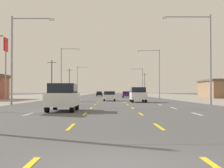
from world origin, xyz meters
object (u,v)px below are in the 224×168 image
Objects in this scene: sedan_center_turn_mid at (109,96)px; sedan_center_turn_farther at (110,93)px; streetlight_right_row_1 at (157,70)px; streetlight_right_row_2 at (141,80)px; sedan_inner_right_midfar at (126,94)px; streetlight_left_row_2 at (78,79)px; suv_inner_right_near at (138,94)px; suv_inner_left_nearest at (63,97)px; streetlight_left_row_1 at (63,69)px; streetlight_right_row_0 at (205,51)px; sedan_inner_left_far at (99,94)px; pole_sign_left_row_1 at (6,54)px; streetlight_left_row_0 at (17,53)px.

sedan_center_turn_mid and sedan_center_turn_farther have the same top height.
streetlight_right_row_1 is 1.17× the size of streetlight_right_row_2.
streetlight_left_row_2 is at bearing 116.62° from sedan_inner_right_midfar.
sedan_center_turn_farther is 60.47m from streetlight_right_row_1.
suv_inner_right_near is 1.09× the size of sedan_center_turn_farther.
suv_inner_left_nearest is 0.47× the size of streetlight_left_row_1.
streetlight_right_row_2 is (6.15, 59.71, 4.05)m from suv_inner_right_near.
sedan_center_turn_farther is 95.11m from streetlight_right_row_0.
suv_inner_left_nearest is 47.09m from streetlight_right_row_1.
suv_inner_right_near is at bearing -83.38° from sedan_inner_left_far.
streetlight_left_row_1 reaches higher than streetlight_left_row_2.
pole_sign_left_row_1 reaches higher than streetlight_right_row_0.
streetlight_left_row_0 is at bearing -119.57° from sedan_center_turn_mid.
sedan_inner_right_midfar is (3.90, 26.38, 0.00)m from sedan_center_turn_mid.
streetlight_right_row_0 is at bearing -61.11° from streetlight_left_row_1.
suv_inner_left_nearest is 0.48× the size of streetlight_right_row_1.
streetlight_right_row_1 is at bearing 89.84° from streetlight_right_row_0.
streetlight_left_row_1 is at bearing -99.45° from sedan_center_turn_farther.
streetlight_right_row_1 is (12.94, -34.60, 5.18)m from sedan_inner_left_far.
pole_sign_left_row_1 is at bearing 109.97° from streetlight_left_row_0.
streetlight_left_row_2 is (7.25, 49.72, -2.21)m from pole_sign_left_row_1.
streetlight_right_row_0 is (5.96, -10.33, 4.51)m from suv_inner_right_near.
sedan_inner_left_far is at bearing 84.77° from streetlight_left_row_0.
streetlight_left_row_1 is (-9.90, -59.49, 5.28)m from sedan_center_turn_farther.
suv_inner_left_nearest is 53.48m from sedan_inner_right_midfar.
sedan_inner_left_far is 0.48× the size of streetlight_right_row_0.
streetlight_left_row_1 is 19.43m from streetlight_right_row_1.
pole_sign_left_row_1 is at bearing -132.37° from sedan_inner_right_midfar.
streetlight_left_row_0 is at bearing -95.92° from sedan_center_turn_farther.
sedan_inner_right_midfar is at bearing 47.63° from pole_sign_left_row_1.
suv_inner_right_near is 1.09× the size of sedan_center_turn_mid.
suv_inner_left_nearest reaches higher than sedan_inner_right_midfar.
streetlight_left_row_1 is 1.14× the size of streetlight_left_row_2.
sedan_inner_right_midfar is 43.74m from streetlight_right_row_0.
streetlight_right_row_1 is at bearing 73.61° from suv_inner_left_nearest.
sedan_center_turn_farther is at bearing 67.90° from streetlight_left_row_2.
suv_inner_left_nearest is at bearing -109.48° from suv_inner_right_near.
streetlight_left_row_1 is at bearing -149.11° from sedan_inner_right_midfar.
streetlight_left_row_1 reaches higher than streetlight_right_row_0.
streetlight_right_row_1 is at bearing 76.22° from suv_inner_right_near.
suv_inner_right_near is 61.35m from streetlight_left_row_2.
sedan_center_turn_mid is 1.00× the size of sedan_center_turn_farther.
streetlight_right_row_0 is at bearing -82.27° from sedan_inner_right_midfar.
pole_sign_left_row_1 is 50.29m from streetlight_left_row_2.
sedan_center_turn_mid is 54.43m from streetlight_right_row_2.
sedan_center_turn_mid is 77.82m from sedan_center_turn_farther.
streetlight_right_row_1 reaches higher than sedan_center_turn_farther.
suv_inner_right_near is at bearing 70.52° from suv_inner_left_nearest.
streetlight_right_row_2 is at bearing 61.68° from pole_sign_left_row_1.
streetlight_right_row_0 reaches higher than streetlight_left_row_2.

